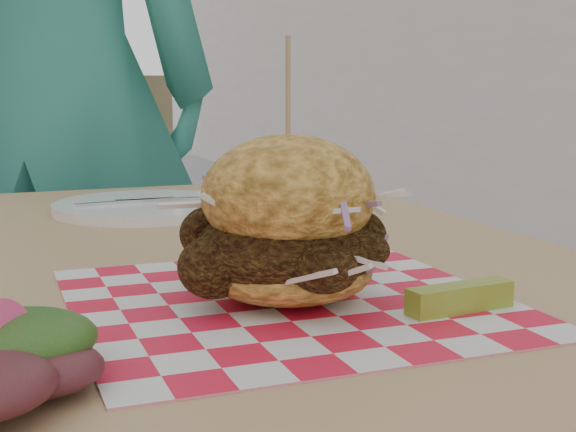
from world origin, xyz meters
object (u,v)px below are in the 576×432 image
object	(u,v)px
patio_table	(207,327)
patio_chair	(85,258)
diner	(51,84)
sandwich	(288,229)

from	to	relation	value
patio_table	patio_chair	size ratio (longest dim) A/B	1.26
patio_table	patio_chair	distance (m)	0.95
diner	patio_table	size ratio (longest dim) A/B	1.55
patio_table	sandwich	bearing A→B (deg)	-84.48
diner	sandwich	size ratio (longest dim) A/B	8.38
diner	sandwich	bearing A→B (deg)	118.70
diner	patio_table	xyz separation A→B (m)	(0.08, -0.90, -0.26)
diner	patio_chair	world-z (taller)	diner
patio_chair	diner	bearing A→B (deg)	-157.07
patio_chair	sandwich	distance (m)	1.17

